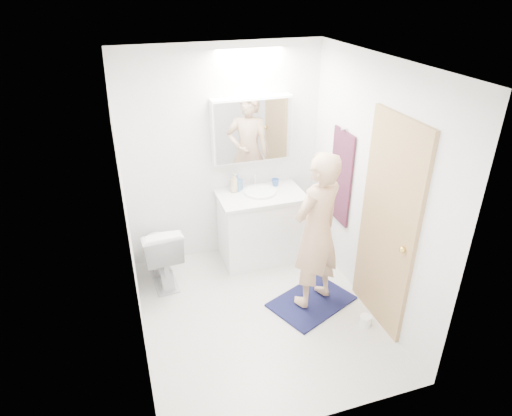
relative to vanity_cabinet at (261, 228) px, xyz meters
name	(u,v)px	position (x,y,z in m)	size (l,w,h in m)	color
floor	(259,314)	(-0.34, -0.96, -0.39)	(2.50, 2.50, 0.00)	silver
ceiling	(260,62)	(-0.34, -0.96, 2.01)	(2.50, 2.50, 0.00)	white
wall_back	(224,156)	(-0.34, 0.29, 0.81)	(2.50, 2.50, 0.00)	white
wall_front	(322,294)	(-0.34, -2.21, 0.81)	(2.50, 2.50, 0.00)	white
wall_left	(128,226)	(-1.44, -0.96, 0.81)	(2.50, 2.50, 0.00)	white
wall_right	(371,190)	(0.76, -0.96, 0.81)	(2.50, 2.50, 0.00)	white
vanity_cabinet	(261,228)	(0.00, 0.00, 0.00)	(0.90, 0.55, 0.78)	white
countertop	(261,196)	(0.00, 0.00, 0.41)	(0.95, 0.58, 0.04)	silver
sink_basin	(260,192)	(0.00, 0.03, 0.45)	(0.36, 0.36, 0.03)	white
faucet	(255,180)	(0.00, 0.22, 0.51)	(0.02, 0.02, 0.16)	silver
medicine_cabinet	(252,129)	(-0.04, 0.21, 1.11)	(0.88, 0.14, 0.70)	white
mirror_panel	(254,132)	(-0.04, 0.13, 1.11)	(0.84, 0.01, 0.66)	silver
toilet	(160,252)	(-1.17, -0.11, -0.03)	(0.40, 0.71, 0.72)	white
bath_rug	(311,302)	(0.23, -0.97, -0.38)	(0.80, 0.55, 0.02)	#14133C
person	(317,232)	(0.23, -0.97, 0.45)	(0.58, 0.38, 1.59)	tan
door	(387,226)	(0.74, -1.31, 0.61)	(0.04, 0.80, 2.00)	tan
door_knob	(402,250)	(0.70, -1.61, 0.56)	(0.06, 0.06, 0.06)	gold
towel	(341,177)	(0.74, -0.41, 0.71)	(0.02, 0.42, 1.00)	black
towel_hook	(344,129)	(0.73, -0.41, 1.23)	(0.02, 0.02, 0.07)	silver
soap_bottle_a	(234,183)	(-0.27, 0.15, 0.54)	(0.09, 0.09, 0.22)	tan
soap_bottle_b	(238,182)	(-0.21, 0.18, 0.52)	(0.08, 0.09, 0.19)	#5181AF
toothbrush_cup	(275,182)	(0.23, 0.16, 0.47)	(0.09, 0.09, 0.08)	#3962AB
toilet_paper_roll	(365,320)	(0.58, -1.42, -0.34)	(0.11, 0.11, 0.10)	white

